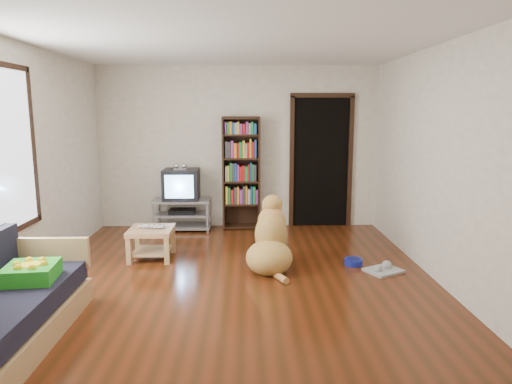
{
  "coord_description": "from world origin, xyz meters",
  "views": [
    {
      "loc": [
        0.13,
        -4.91,
        1.86
      ],
      "look_at": [
        0.25,
        0.6,
        0.9
      ],
      "focal_mm": 32.0,
      "sensor_mm": 36.0,
      "label": 1
    }
  ],
  "objects_px": {
    "tv_stand": "(182,213)",
    "crt_tv": "(182,184)",
    "green_cushion": "(31,272)",
    "dog": "(270,241)",
    "bookshelf": "(241,167)",
    "grey_rag": "(383,270)",
    "laptop": "(150,228)",
    "coffee_table": "(151,237)",
    "dog_bowl": "(353,262)",
    "sofa": "(1,312)"
  },
  "relations": [
    {
      "from": "tv_stand",
      "to": "crt_tv",
      "type": "relative_size",
      "value": 1.55
    },
    {
      "from": "green_cushion",
      "to": "dog",
      "type": "bearing_deg",
      "value": 27.87
    },
    {
      "from": "bookshelf",
      "to": "grey_rag",
      "type": "bearing_deg",
      "value": -51.33
    },
    {
      "from": "green_cushion",
      "to": "tv_stand",
      "type": "relative_size",
      "value": 0.46
    },
    {
      "from": "laptop",
      "to": "tv_stand",
      "type": "height_order",
      "value": "tv_stand"
    },
    {
      "from": "bookshelf",
      "to": "dog",
      "type": "xyz_separation_m",
      "value": [
        0.37,
        -1.93,
        -0.68
      ]
    },
    {
      "from": "coffee_table",
      "to": "tv_stand",
      "type": "bearing_deg",
      "value": 82.45
    },
    {
      "from": "tv_stand",
      "to": "crt_tv",
      "type": "bearing_deg",
      "value": 90.0
    },
    {
      "from": "dog",
      "to": "green_cushion",
      "type": "bearing_deg",
      "value": -145.5
    },
    {
      "from": "green_cushion",
      "to": "coffee_table",
      "type": "distance_m",
      "value": 1.99
    },
    {
      "from": "crt_tv",
      "to": "coffee_table",
      "type": "xyz_separation_m",
      "value": [
        -0.19,
        -1.49,
        -0.46
      ]
    },
    {
      "from": "grey_rag",
      "to": "dog",
      "type": "relative_size",
      "value": 0.37
    },
    {
      "from": "bookshelf",
      "to": "green_cushion",
      "type": "bearing_deg",
      "value": -117.75
    },
    {
      "from": "dog_bowl",
      "to": "tv_stand",
      "type": "relative_size",
      "value": 0.24
    },
    {
      "from": "laptop",
      "to": "bookshelf",
      "type": "distance_m",
      "value": 2.04
    },
    {
      "from": "laptop",
      "to": "crt_tv",
      "type": "xyz_separation_m",
      "value": [
        0.19,
        1.52,
        0.33
      ]
    },
    {
      "from": "laptop",
      "to": "tv_stand",
      "type": "bearing_deg",
      "value": 91.43
    },
    {
      "from": "dog_bowl",
      "to": "laptop",
      "type": "bearing_deg",
      "value": 173.53
    },
    {
      "from": "crt_tv",
      "to": "laptop",
      "type": "bearing_deg",
      "value": -97.3
    },
    {
      "from": "crt_tv",
      "to": "dog",
      "type": "bearing_deg",
      "value": -54.62
    },
    {
      "from": "green_cushion",
      "to": "laptop",
      "type": "height_order",
      "value": "green_cushion"
    },
    {
      "from": "green_cushion",
      "to": "grey_rag",
      "type": "bearing_deg",
      "value": 13.64
    },
    {
      "from": "tv_stand",
      "to": "bookshelf",
      "type": "bearing_deg",
      "value": 5.63
    },
    {
      "from": "coffee_table",
      "to": "grey_rag",
      "type": "bearing_deg",
      "value": -11.3
    },
    {
      "from": "laptop",
      "to": "bookshelf",
      "type": "bearing_deg",
      "value": 63.07
    },
    {
      "from": "green_cushion",
      "to": "coffee_table",
      "type": "relative_size",
      "value": 0.76
    },
    {
      "from": "crt_tv",
      "to": "coffee_table",
      "type": "relative_size",
      "value": 1.05
    },
    {
      "from": "grey_rag",
      "to": "tv_stand",
      "type": "xyz_separation_m",
      "value": [
        -2.65,
        2.03,
        0.25
      ]
    },
    {
      "from": "coffee_table",
      "to": "dog",
      "type": "xyz_separation_m",
      "value": [
        1.51,
        -0.37,
        0.04
      ]
    },
    {
      "from": "green_cushion",
      "to": "laptop",
      "type": "xyz_separation_m",
      "value": [
        0.66,
        1.83,
        -0.08
      ]
    },
    {
      "from": "sofa",
      "to": "grey_rag",
      "type": "bearing_deg",
      "value": 23.78
    },
    {
      "from": "dog",
      "to": "tv_stand",
      "type": "bearing_deg",
      "value": 125.7
    },
    {
      "from": "sofa",
      "to": "green_cushion",
      "type": "bearing_deg",
      "value": 67.8
    },
    {
      "from": "laptop",
      "to": "grey_rag",
      "type": "bearing_deg",
      "value": -1.88
    },
    {
      "from": "coffee_table",
      "to": "bookshelf",
      "type": "bearing_deg",
      "value": 53.71
    },
    {
      "from": "laptop",
      "to": "dog",
      "type": "height_order",
      "value": "dog"
    },
    {
      "from": "sofa",
      "to": "coffee_table",
      "type": "distance_m",
      "value": 2.3
    },
    {
      "from": "dog_bowl",
      "to": "dog",
      "type": "bearing_deg",
      "value": -177.07
    },
    {
      "from": "laptop",
      "to": "sofa",
      "type": "height_order",
      "value": "sofa"
    },
    {
      "from": "green_cushion",
      "to": "coffee_table",
      "type": "height_order",
      "value": "green_cushion"
    },
    {
      "from": "laptop",
      "to": "dog",
      "type": "distance_m",
      "value": 1.55
    },
    {
      "from": "crt_tv",
      "to": "dog",
      "type": "distance_m",
      "value": 2.32
    },
    {
      "from": "coffee_table",
      "to": "dog_bowl",
      "type": "bearing_deg",
      "value": -7.13
    },
    {
      "from": "laptop",
      "to": "dog_bowl",
      "type": "bearing_deg",
      "value": 2.37
    },
    {
      "from": "laptop",
      "to": "sofa",
      "type": "relative_size",
      "value": 0.19
    },
    {
      "from": "crt_tv",
      "to": "sofa",
      "type": "xyz_separation_m",
      "value": [
        -0.97,
        -3.65,
        -0.48
      ]
    },
    {
      "from": "sofa",
      "to": "tv_stand",
      "type": "bearing_deg",
      "value": 74.98
    },
    {
      "from": "grey_rag",
      "to": "sofa",
      "type": "bearing_deg",
      "value": -156.22
    },
    {
      "from": "dog_bowl",
      "to": "tv_stand",
      "type": "distance_m",
      "value": 2.96
    },
    {
      "from": "bookshelf",
      "to": "crt_tv",
      "type": "bearing_deg",
      "value": -175.68
    }
  ]
}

